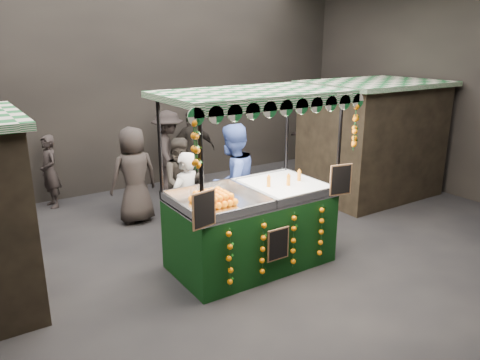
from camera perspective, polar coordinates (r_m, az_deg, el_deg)
ground at (r=7.57m, az=1.01°, el=-10.43°), size 12.00×12.00×0.00m
market_hall at (r=6.73m, az=1.16°, el=16.12°), size 12.10×10.10×5.05m
neighbour_stall_right at (r=11.02m, az=15.86°, el=4.90°), size 3.00×2.20×2.60m
juice_stall at (r=7.25m, az=1.60°, el=-4.26°), size 2.85×1.68×2.76m
vendor_grey at (r=7.85m, az=-6.71°, el=-2.69°), size 0.74×0.62×1.72m
vendor_blue at (r=8.15m, az=-0.96°, el=-0.40°), size 1.20×1.04×2.10m
shopper_0 at (r=9.76m, az=-12.52°, el=0.33°), size 0.65×0.53×1.53m
shopper_1 at (r=8.91m, az=-7.01°, el=-0.28°), size 0.94×0.79×1.73m
shopper_2 at (r=11.22m, az=-5.80°, el=3.73°), size 1.17×0.66×1.88m
shopper_3 at (r=10.90m, az=-8.78°, el=3.39°), size 1.13×1.43×1.94m
shopper_4 at (r=9.22m, az=-12.90°, el=0.57°), size 0.95×0.63×1.90m
shopper_5 at (r=12.36m, az=9.95°, el=4.82°), size 1.43×1.78×1.90m
shopper_6 at (r=10.66m, az=-22.34°, el=0.97°), size 0.46×0.62×1.57m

